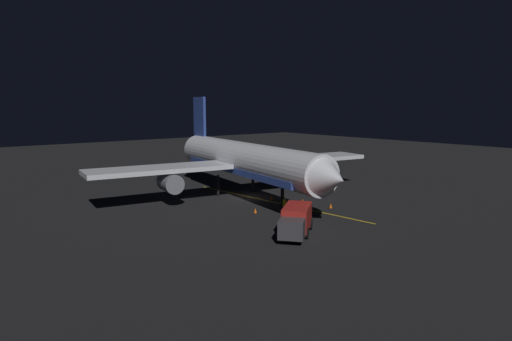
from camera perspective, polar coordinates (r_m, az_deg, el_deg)
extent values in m
cube|color=black|center=(53.46, -1.36, -3.58)|extent=(180.00, 180.00, 0.20)
cube|color=gold|center=(51.04, 2.27, -4.04)|extent=(2.33, 26.20, 0.01)
cylinder|color=white|center=(52.68, -1.38, 1.41)|extent=(8.65, 29.25, 4.04)
cube|color=#2D479E|center=(52.83, -1.38, 0.21)|extent=(7.75, 24.92, 0.73)
cone|color=white|center=(39.78, 9.57, -1.00)|extent=(4.43, 3.83, 3.96)
cone|color=white|center=(67.35, -8.08, 2.85)|extent=(4.37, 5.37, 3.64)
cube|color=#2D479E|center=(64.46, -7.22, 6.86)|extent=(0.93, 3.61, 5.46)
cube|color=white|center=(59.33, 6.42, 1.55)|extent=(16.48, 7.30, 0.50)
cylinder|color=slate|center=(58.09, 6.47, 0.01)|extent=(2.59, 3.50, 2.10)
cube|color=white|center=(50.16, -12.23, 0.16)|extent=(16.48, 7.30, 0.50)
cylinder|color=slate|center=(49.50, -10.88, -1.55)|extent=(2.59, 3.50, 2.10)
cylinder|color=black|center=(46.49, 3.37, -3.68)|extent=(0.41, 0.41, 2.56)
cylinder|color=black|center=(56.46, -0.41, -1.51)|extent=(0.41, 0.41, 2.56)
cylinder|color=black|center=(54.25, -4.86, -1.94)|extent=(0.41, 0.41, 2.56)
cube|color=maroon|center=(38.72, 5.25, -5.92)|extent=(4.54, 4.16, 1.98)
cube|color=#38383D|center=(35.96, 4.58, -7.43)|extent=(2.64, 2.68, 1.50)
cylinder|color=black|center=(37.61, 4.92, -7.91)|extent=(2.12, 2.38, 0.90)
cylinder|color=black|center=(40.35, 5.52, -6.79)|extent=(2.12, 2.38, 0.90)
cube|color=navy|center=(62.93, 4.47, -0.48)|extent=(4.19, 3.56, 1.71)
cube|color=#38383D|center=(62.27, 2.06, -0.65)|extent=(2.53, 2.61, 1.50)
cylinder|color=black|center=(62.73, 3.34, -1.29)|extent=(1.88, 2.46, 0.90)
cylinder|color=black|center=(63.42, 5.56, -1.21)|extent=(1.88, 2.46, 0.90)
cylinder|color=black|center=(45.36, 3.68, -5.09)|extent=(0.32, 0.32, 0.85)
cylinder|color=yellow|center=(45.19, 3.69, -4.16)|extent=(0.40, 0.40, 0.65)
sphere|color=tan|center=(45.10, 3.69, -3.61)|extent=(0.24, 0.24, 0.24)
cone|color=#EA590F|center=(50.48, 5.99, -3.90)|extent=(0.36, 0.36, 0.55)
cube|color=black|center=(50.54, 5.98, -4.19)|extent=(0.50, 0.50, 0.03)
cone|color=#EA590F|center=(48.58, 9.51, -4.46)|extent=(0.36, 0.36, 0.55)
cube|color=black|center=(48.64, 9.50, -4.76)|extent=(0.50, 0.50, 0.03)
cone|color=#EA590F|center=(52.03, 2.01, -3.49)|extent=(0.36, 0.36, 0.55)
cube|color=black|center=(52.09, 2.01, -3.77)|extent=(0.50, 0.50, 0.03)
cone|color=#EA590F|center=(45.80, -0.08, -5.13)|extent=(0.36, 0.36, 0.55)
cube|color=black|center=(45.86, -0.08, -5.45)|extent=(0.50, 0.50, 0.03)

